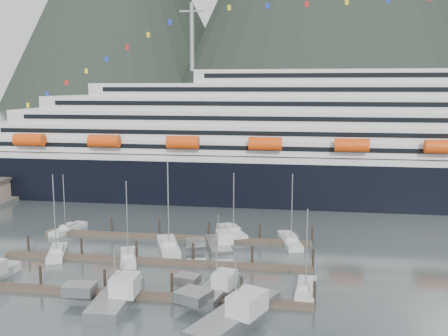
{
  "coord_description": "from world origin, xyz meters",
  "views": [
    {
      "loc": [
        17.48,
        -70.94,
        26.55
      ],
      "look_at": [
        2.93,
        22.0,
        11.89
      ],
      "focal_mm": 42.0,
      "sensor_mm": 36.0,
      "label": 1
    }
  ],
  "objects_px": {
    "sailboat_f": "(232,232)",
    "sailboat_h": "(306,290)",
    "cruise_ship": "(359,149)",
    "sailboat_g": "(290,241)",
    "trawler_b": "(115,297)",
    "trawler_d": "(216,287)",
    "sailboat_e": "(69,229)",
    "sailboat_a": "(57,253)",
    "sailboat_b": "(128,258)",
    "trawler_e": "(218,245)",
    "trawler_c": "(234,313)",
    "sailboat_c": "(168,247)"
  },
  "relations": [
    {
      "from": "sailboat_f",
      "to": "sailboat_h",
      "type": "bearing_deg",
      "value": -179.24
    },
    {
      "from": "cruise_ship",
      "to": "sailboat_g",
      "type": "bearing_deg",
      "value": -110.87
    },
    {
      "from": "cruise_ship",
      "to": "sailboat_h",
      "type": "bearing_deg",
      "value": -101.29
    },
    {
      "from": "trawler_b",
      "to": "trawler_d",
      "type": "xyz_separation_m",
      "value": [
        11.73,
        5.18,
        -0.13
      ]
    },
    {
      "from": "cruise_ship",
      "to": "sailboat_g",
      "type": "height_order",
      "value": "cruise_ship"
    },
    {
      "from": "cruise_ship",
      "to": "sailboat_f",
      "type": "height_order",
      "value": "cruise_ship"
    },
    {
      "from": "cruise_ship",
      "to": "trawler_b",
      "type": "bearing_deg",
      "value": -117.61
    },
    {
      "from": "cruise_ship",
      "to": "trawler_b",
      "type": "height_order",
      "value": "cruise_ship"
    },
    {
      "from": "sailboat_h",
      "to": "sailboat_e",
      "type": "bearing_deg",
      "value": 65.57
    },
    {
      "from": "sailboat_a",
      "to": "cruise_ship",
      "type": "bearing_deg",
      "value": -64.77
    },
    {
      "from": "sailboat_g",
      "to": "trawler_b",
      "type": "height_order",
      "value": "sailboat_g"
    },
    {
      "from": "trawler_b",
      "to": "trawler_d",
      "type": "distance_m",
      "value": 12.82
    },
    {
      "from": "sailboat_a",
      "to": "sailboat_g",
      "type": "height_order",
      "value": "sailboat_a"
    },
    {
      "from": "sailboat_g",
      "to": "sailboat_h",
      "type": "relative_size",
      "value": 1.07
    },
    {
      "from": "sailboat_b",
      "to": "trawler_b",
      "type": "distance_m",
      "value": 16.64
    },
    {
      "from": "sailboat_a",
      "to": "trawler_d",
      "type": "distance_m",
      "value": 29.74
    },
    {
      "from": "sailboat_g",
      "to": "sailboat_h",
      "type": "distance_m",
      "value": 21.72
    },
    {
      "from": "sailboat_f",
      "to": "trawler_e",
      "type": "distance_m",
      "value": 9.23
    },
    {
      "from": "sailboat_a",
      "to": "trawler_d",
      "type": "bearing_deg",
      "value": -132.14
    },
    {
      "from": "cruise_ship",
      "to": "trawler_c",
      "type": "xyz_separation_m",
      "value": [
        -20.15,
        -69.87,
        -11.07
      ]
    },
    {
      "from": "sailboat_a",
      "to": "trawler_e",
      "type": "distance_m",
      "value": 25.64
    },
    {
      "from": "cruise_ship",
      "to": "trawler_e",
      "type": "height_order",
      "value": "cruise_ship"
    },
    {
      "from": "sailboat_b",
      "to": "sailboat_c",
      "type": "height_order",
      "value": "sailboat_c"
    },
    {
      "from": "sailboat_g",
      "to": "trawler_d",
      "type": "height_order",
      "value": "sailboat_g"
    },
    {
      "from": "sailboat_h",
      "to": "sailboat_f",
      "type": "bearing_deg",
      "value": 31.06
    },
    {
      "from": "sailboat_c",
      "to": "trawler_b",
      "type": "relative_size",
      "value": 1.26
    },
    {
      "from": "sailboat_h",
      "to": "trawler_c",
      "type": "bearing_deg",
      "value": 143.14
    },
    {
      "from": "cruise_ship",
      "to": "sailboat_g",
      "type": "distance_m",
      "value": 43.02
    },
    {
      "from": "sailboat_e",
      "to": "sailboat_a",
      "type": "bearing_deg",
      "value": -150.48
    },
    {
      "from": "cruise_ship",
      "to": "trawler_c",
      "type": "bearing_deg",
      "value": -106.08
    },
    {
      "from": "trawler_d",
      "to": "sailboat_e",
      "type": "bearing_deg",
      "value": 62.9
    },
    {
      "from": "sailboat_f",
      "to": "cruise_ship",
      "type": "bearing_deg",
      "value": -62.96
    },
    {
      "from": "sailboat_g",
      "to": "trawler_c",
      "type": "distance_m",
      "value": 31.64
    },
    {
      "from": "sailboat_b",
      "to": "sailboat_e",
      "type": "xyz_separation_m",
      "value": [
        -16.43,
        14.03,
        -0.01
      ]
    },
    {
      "from": "sailboat_a",
      "to": "sailboat_e",
      "type": "height_order",
      "value": "sailboat_a"
    },
    {
      "from": "sailboat_b",
      "to": "trawler_d",
      "type": "relative_size",
      "value": 1.14
    },
    {
      "from": "sailboat_c",
      "to": "trawler_e",
      "type": "relative_size",
      "value": 1.46
    },
    {
      "from": "sailboat_h",
      "to": "trawler_c",
      "type": "relative_size",
      "value": 0.75
    },
    {
      "from": "trawler_e",
      "to": "sailboat_b",
      "type": "bearing_deg",
      "value": 101.94
    },
    {
      "from": "cruise_ship",
      "to": "sailboat_a",
      "type": "bearing_deg",
      "value": -135.04
    },
    {
      "from": "sailboat_a",
      "to": "sailboat_g",
      "type": "distance_m",
      "value": 38.34
    },
    {
      "from": "sailboat_e",
      "to": "sailboat_g",
      "type": "height_order",
      "value": "sailboat_g"
    },
    {
      "from": "sailboat_e",
      "to": "trawler_d",
      "type": "height_order",
      "value": "sailboat_e"
    },
    {
      "from": "sailboat_b",
      "to": "sailboat_f",
      "type": "xyz_separation_m",
      "value": [
        13.87,
        16.4,
        0.02
      ]
    },
    {
      "from": "sailboat_h",
      "to": "sailboat_c",
      "type": "bearing_deg",
      "value": 59.18
    },
    {
      "from": "sailboat_e",
      "to": "trawler_e",
      "type": "relative_size",
      "value": 1.06
    },
    {
      "from": "sailboat_e",
      "to": "trawler_c",
      "type": "height_order",
      "value": "sailboat_e"
    },
    {
      "from": "sailboat_c",
      "to": "sailboat_g",
      "type": "distance_m",
      "value": 20.74
    },
    {
      "from": "sailboat_b",
      "to": "trawler_e",
      "type": "height_order",
      "value": "sailboat_b"
    },
    {
      "from": "sailboat_b",
      "to": "trawler_e",
      "type": "bearing_deg",
      "value": -80.28
    }
  ]
}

